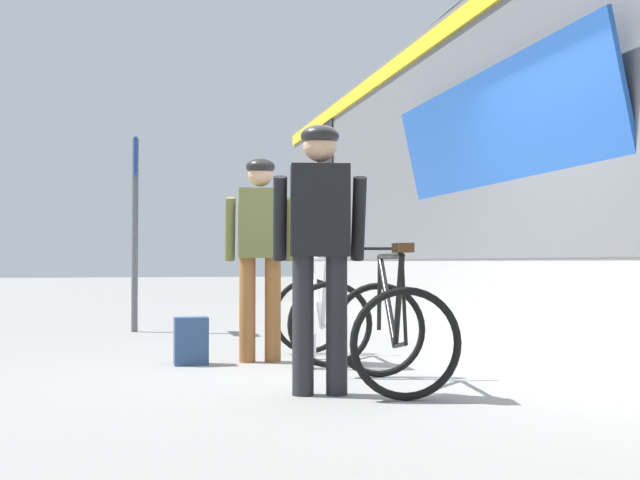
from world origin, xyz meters
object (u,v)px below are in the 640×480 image
(bicycle_near_black, at_px, (391,329))
(backpack_on_platform, at_px, (191,341))
(bicycle_far_white, at_px, (319,315))
(cyclist_near_in_dark, at_px, (320,233))
(water_bottle_near_the_bikes, at_px, (312,346))
(cyclist_far_in_olive, at_px, (260,240))
(platform_sign_post, at_px, (135,201))

(bicycle_near_black, height_order, backpack_on_platform, bicycle_near_black)
(bicycle_far_white, height_order, backpack_on_platform, bicycle_far_white)
(bicycle_far_white, bearing_deg, cyclist_near_in_dark, -103.25)
(backpack_on_platform, bearing_deg, cyclist_near_in_dark, -69.25)
(backpack_on_platform, xyz_separation_m, water_bottle_near_the_bikes, (1.08, 0.14, -0.08))
(cyclist_near_in_dark, height_order, bicycle_near_black, cyclist_near_in_dark)
(cyclist_far_in_olive, bearing_deg, water_bottle_near_the_bikes, 10.36)
(cyclist_near_in_dark, xyz_separation_m, bicycle_far_white, (0.42, 1.78, -0.65))
(backpack_on_platform, relative_size, water_bottle_near_the_bikes, 1.73)
(bicycle_near_black, relative_size, backpack_on_platform, 2.90)
(cyclist_far_in_olive, distance_m, bicycle_far_white, 0.84)
(cyclist_far_in_olive, height_order, bicycle_near_black, cyclist_far_in_olive)
(cyclist_far_in_olive, xyz_separation_m, bicycle_far_white, (0.52, -0.01, -0.65))
(cyclist_far_in_olive, distance_m, backpack_on_platform, 1.04)
(bicycle_near_black, xyz_separation_m, backpack_on_platform, (-1.24, 1.58, -0.20))
(cyclist_near_in_dark, height_order, platform_sign_post, platform_sign_post)
(water_bottle_near_the_bikes, bearing_deg, platform_sign_post, 115.25)
(bicycle_far_white, relative_size, backpack_on_platform, 2.77)
(cyclist_near_in_dark, bearing_deg, bicycle_far_white, 76.75)
(cyclist_far_in_olive, xyz_separation_m, backpack_on_platform, (-0.60, -0.06, -0.85))
(bicycle_near_black, bearing_deg, cyclist_far_in_olive, 111.62)
(water_bottle_near_the_bikes, bearing_deg, bicycle_far_white, -67.98)
(cyclist_near_in_dark, height_order, backpack_on_platform, cyclist_near_in_dark)
(cyclist_far_in_olive, height_order, water_bottle_near_the_bikes, cyclist_far_in_olive)
(cyclist_far_in_olive, relative_size, water_bottle_near_the_bikes, 7.64)
(bicycle_near_black, height_order, water_bottle_near_the_bikes, bicycle_near_black)
(cyclist_near_in_dark, bearing_deg, water_bottle_near_the_bikes, 78.63)
(bicycle_near_black, distance_m, platform_sign_post, 5.37)
(cyclist_near_in_dark, xyz_separation_m, water_bottle_near_the_bikes, (0.38, 1.88, -0.94))
(cyclist_near_in_dark, distance_m, water_bottle_near_the_bikes, 2.14)
(cyclist_far_in_olive, height_order, platform_sign_post, platform_sign_post)
(bicycle_near_black, height_order, bicycle_far_white, same)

